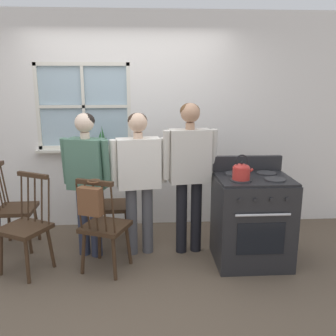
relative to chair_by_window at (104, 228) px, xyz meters
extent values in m
plane|color=brown|center=(0.22, -0.14, -0.46)|extent=(16.00, 16.00, 0.00)
cube|color=white|center=(1.83, 1.26, 0.89)|extent=(3.17, 0.06, 2.70)
cube|color=white|center=(-0.34, 1.26, 0.06)|extent=(1.16, 0.06, 1.02)
cube|color=white|center=(-0.34, 1.26, 1.94)|extent=(1.16, 0.06, 0.61)
cube|color=silver|center=(-0.34, 1.18, 0.55)|extent=(1.22, 0.10, 0.03)
cube|color=#9EB7C6|center=(-0.34, 1.27, 1.10)|extent=(1.10, 0.01, 1.00)
cube|color=silver|center=(-0.34, 1.24, 1.10)|extent=(0.04, 0.02, 1.06)
cube|color=silver|center=(-0.34, 1.24, 1.10)|extent=(1.16, 0.02, 0.04)
cube|color=silver|center=(-0.90, 1.24, 1.10)|extent=(0.04, 0.03, 1.06)
cube|color=silver|center=(0.22, 1.24, 1.10)|extent=(0.04, 0.03, 1.06)
cube|color=silver|center=(-0.34, 1.24, 1.61)|extent=(1.16, 0.03, 0.04)
cube|color=silver|center=(-0.34, 1.24, 0.59)|extent=(1.16, 0.03, 0.04)
cube|color=#3D2819|center=(0.01, 0.02, 0.00)|extent=(0.54, 0.53, 0.04)
cylinder|color=#3D2819|center=(0.23, 0.10, -0.24)|extent=(0.09, 0.06, 0.44)
cylinder|color=#3D2819|center=(-0.09, 0.23, -0.24)|extent=(0.06, 0.09, 0.44)
cylinder|color=#3D2819|center=(0.10, -0.19, -0.24)|extent=(0.06, 0.09, 0.44)
cylinder|color=#3D2819|center=(-0.21, -0.06, -0.24)|extent=(0.09, 0.06, 0.44)
cylinder|color=#3D2819|center=(0.11, -0.21, 0.25)|extent=(0.04, 0.07, 0.49)
cylinder|color=#3D2819|center=(0.03, -0.17, 0.25)|extent=(0.04, 0.07, 0.49)
cylinder|color=#3D2819|center=(-0.06, -0.14, 0.25)|extent=(0.04, 0.07, 0.49)
cylinder|color=#3D2819|center=(-0.14, -0.10, 0.25)|extent=(0.04, 0.07, 0.49)
cylinder|color=#3D2819|center=(-0.22, -0.07, 0.25)|extent=(0.04, 0.07, 0.49)
cube|color=#3D2819|center=(-0.06, -0.14, 0.50)|extent=(0.37, 0.18, 0.04)
cube|color=#3D2819|center=(-0.78, 0.02, 0.00)|extent=(0.56, 0.55, 0.04)
cylinder|color=#3D2819|center=(-1.01, -0.04, -0.24)|extent=(0.09, 0.06, 0.44)
cylinder|color=#3D2819|center=(-0.71, -0.20, -0.24)|extent=(0.06, 0.09, 0.44)
cylinder|color=#3D2819|center=(-0.86, 0.24, -0.24)|extent=(0.06, 0.09, 0.44)
cylinder|color=#3D2819|center=(-0.56, 0.08, -0.24)|extent=(0.09, 0.06, 0.44)
cylinder|color=#3D2819|center=(-0.86, 0.26, 0.25)|extent=(0.05, 0.07, 0.49)
cylinder|color=#3D2819|center=(-0.78, 0.21, 0.25)|extent=(0.05, 0.07, 0.49)
cylinder|color=#3D2819|center=(-0.70, 0.17, 0.25)|extent=(0.05, 0.07, 0.49)
cylinder|color=#3D2819|center=(-0.62, 0.13, 0.25)|extent=(0.05, 0.07, 0.49)
cylinder|color=#3D2819|center=(-0.55, 0.09, 0.25)|extent=(0.05, 0.07, 0.49)
cube|color=#3D2819|center=(-0.70, 0.17, 0.50)|extent=(0.35, 0.22, 0.04)
cube|color=#3D2819|center=(0.04, 0.65, 0.00)|extent=(0.41, 0.43, 0.04)
cylinder|color=#3D2819|center=(0.20, 0.48, -0.24)|extent=(0.07, 0.07, 0.44)
cylinder|color=#3D2819|center=(0.19, 0.82, -0.24)|extent=(0.07, 0.07, 0.44)
cylinder|color=#3D2819|center=(-0.12, 0.47, -0.24)|extent=(0.07, 0.07, 0.44)
cylinder|color=#3D2819|center=(-0.13, 0.81, -0.24)|extent=(0.07, 0.07, 0.44)
cylinder|color=#3D2819|center=(-0.13, 0.46, 0.25)|extent=(0.07, 0.02, 0.49)
cylinder|color=#3D2819|center=(-0.13, 0.55, 0.25)|extent=(0.07, 0.02, 0.49)
cylinder|color=#3D2819|center=(-0.13, 0.64, 0.25)|extent=(0.07, 0.02, 0.49)
cylinder|color=#3D2819|center=(-0.13, 0.73, 0.25)|extent=(0.07, 0.02, 0.49)
cylinder|color=#3D2819|center=(-0.14, 0.82, 0.25)|extent=(0.07, 0.02, 0.49)
cube|color=#3D2819|center=(-0.13, 0.64, 0.50)|extent=(0.05, 0.38, 0.04)
cube|color=#3D2819|center=(-1.04, 0.60, 0.00)|extent=(0.41, 0.43, 0.04)
cylinder|color=#3D2819|center=(-0.88, 0.43, -0.24)|extent=(0.07, 0.07, 0.44)
cylinder|color=#3D2819|center=(-0.89, 0.77, -0.24)|extent=(0.07, 0.07, 0.44)
cylinder|color=#3D2819|center=(-1.21, 0.76, -0.24)|extent=(0.07, 0.07, 0.44)
cylinder|color=#3D2819|center=(-1.21, 0.68, 0.25)|extent=(0.07, 0.02, 0.49)
cylinder|color=#3D2819|center=(-1.22, 0.77, 0.25)|extent=(0.07, 0.02, 0.49)
cylinder|color=#2D3347|center=(-0.27, 0.37, -0.08)|extent=(0.12, 0.12, 0.76)
cylinder|color=#2D3347|center=(-0.13, 0.32, -0.08)|extent=(0.12, 0.12, 0.76)
cube|color=#4C7560|center=(-0.20, 0.35, 0.57)|extent=(0.43, 0.32, 0.53)
cylinder|color=#4C7560|center=(-0.42, 0.40, 0.59)|extent=(0.11, 0.13, 0.50)
cylinder|color=#4C7560|center=(0.01, 0.25, 0.59)|extent=(0.11, 0.13, 0.50)
cylinder|color=beige|center=(-0.20, 0.35, 0.87)|extent=(0.10, 0.10, 0.06)
sphere|color=beige|center=(-0.20, 0.35, 1.00)|extent=(0.20, 0.20, 0.20)
ellipsoid|color=black|center=(-0.19, 0.36, 1.02)|extent=(0.20, 0.20, 0.16)
cylinder|color=#4C4C51|center=(0.26, 0.35, -0.08)|extent=(0.12, 0.12, 0.76)
cylinder|color=#4C4C51|center=(0.43, 0.38, -0.08)|extent=(0.12, 0.12, 0.76)
cube|color=white|center=(0.34, 0.37, 0.57)|extent=(0.48, 0.28, 0.53)
cylinder|color=white|center=(0.09, 0.30, 0.59)|extent=(0.09, 0.12, 0.49)
cylinder|color=white|center=(0.61, 0.39, 0.59)|extent=(0.09, 0.12, 0.49)
cylinder|color=beige|center=(0.34, 0.37, 0.86)|extent=(0.10, 0.10, 0.06)
sphere|color=beige|center=(0.34, 0.37, 1.00)|extent=(0.20, 0.20, 0.20)
ellipsoid|color=#332319|center=(0.34, 0.38, 1.01)|extent=(0.20, 0.20, 0.16)
cylinder|color=black|center=(0.81, 0.36, -0.05)|extent=(0.12, 0.12, 0.81)
cylinder|color=black|center=(0.97, 0.38, -0.05)|extent=(0.12, 0.12, 0.81)
cube|color=beige|center=(0.89, 0.37, 0.64)|extent=(0.45, 0.26, 0.57)
cylinder|color=beige|center=(0.64, 0.32, 0.66)|extent=(0.09, 0.12, 0.53)
cylinder|color=beige|center=(1.14, 0.38, 0.66)|extent=(0.09, 0.12, 0.53)
cylinder|color=tan|center=(0.89, 0.37, 0.96)|extent=(0.10, 0.10, 0.07)
sphere|color=tan|center=(0.89, 0.37, 1.09)|extent=(0.20, 0.20, 0.20)
ellipsoid|color=brown|center=(0.89, 0.38, 1.11)|extent=(0.21, 0.21, 0.17)
cube|color=#232326|center=(1.51, 0.09, -0.01)|extent=(0.75, 0.64, 0.90)
cube|color=black|center=(1.51, 0.09, 0.46)|extent=(0.74, 0.61, 0.02)
cylinder|color=#2D2D30|center=(1.34, -0.04, 0.47)|extent=(0.20, 0.20, 0.02)
cylinder|color=#2D2D30|center=(1.68, -0.04, 0.47)|extent=(0.20, 0.20, 0.02)
cylinder|color=#2D2D30|center=(1.34, 0.22, 0.47)|extent=(0.20, 0.20, 0.02)
cylinder|color=#2D2D30|center=(1.68, 0.22, 0.47)|extent=(0.20, 0.20, 0.02)
cube|color=#232326|center=(1.51, 0.38, 0.55)|extent=(0.75, 0.06, 0.16)
cube|color=black|center=(1.51, -0.23, -0.06)|extent=(0.47, 0.01, 0.32)
cylinder|color=silver|center=(1.51, -0.25, 0.19)|extent=(0.53, 0.02, 0.02)
cylinder|color=#232326|center=(1.29, -0.24, 0.34)|extent=(0.04, 0.02, 0.04)
cylinder|color=#232326|center=(1.44, -0.24, 0.34)|extent=(0.04, 0.02, 0.04)
cylinder|color=#232326|center=(1.59, -0.24, 0.34)|extent=(0.04, 0.02, 0.04)
cylinder|color=#232326|center=(1.74, -0.24, 0.34)|extent=(0.04, 0.02, 0.04)
cylinder|color=red|center=(1.34, -0.04, 0.54)|extent=(0.17, 0.17, 0.12)
ellipsoid|color=red|center=(1.34, -0.04, 0.60)|extent=(0.16, 0.16, 0.07)
sphere|color=black|center=(1.34, -0.04, 0.65)|extent=(0.03, 0.03, 0.03)
cylinder|color=red|center=(1.42, -0.04, 0.56)|extent=(0.08, 0.03, 0.07)
torus|color=black|center=(1.34, -0.04, 0.67)|extent=(0.12, 0.01, 0.12)
cylinder|color=#42474C|center=(-0.13, 1.17, 0.63)|extent=(0.13, 0.13, 0.12)
cylinder|color=#33261C|center=(-0.13, 1.17, 0.68)|extent=(0.12, 0.12, 0.01)
cone|color=#286033|center=(-0.11, 1.18, 0.78)|extent=(0.06, 0.05, 0.19)
cone|color=#286033|center=(-0.14, 1.18, 0.74)|extent=(0.06, 0.05, 0.12)
cone|color=#286033|center=(-0.13, 1.15, 0.75)|extent=(0.04, 0.07, 0.13)
cube|color=brown|center=(-0.09, -0.22, 0.35)|extent=(0.24, 0.17, 0.26)
torus|color=brown|center=(-0.06, -0.15, 0.52)|extent=(0.16, 0.16, 0.01)
camera|label=1|loc=(0.41, -3.50, 1.45)|focal=40.00mm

